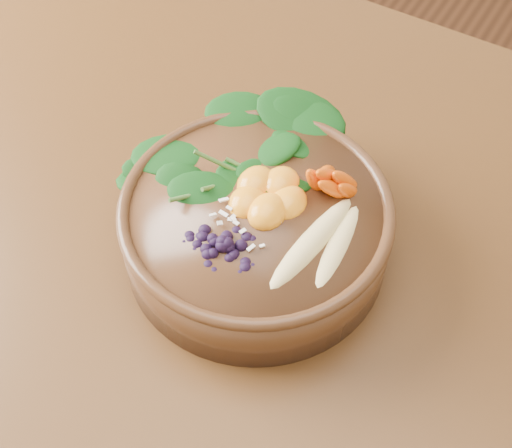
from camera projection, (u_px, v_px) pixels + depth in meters
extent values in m
plane|color=#381E0F|center=(255.00, 442.00, 1.45)|extent=(4.00, 4.00, 0.00)
cylinder|color=#331C0C|center=(63.00, 80.00, 1.58)|extent=(0.07, 0.07, 0.71)
cube|color=#533215|center=(254.00, 223.00, 0.87)|extent=(1.60, 0.90, 0.04)
cylinder|color=#51311A|center=(256.00, 230.00, 0.78)|extent=(0.32, 0.32, 0.08)
ellipsoid|color=#E0CC84|center=(339.00, 238.00, 0.71)|extent=(0.05, 0.15, 0.02)
ellipsoid|color=#E0CC84|center=(313.00, 232.00, 0.71)|extent=(0.04, 0.15, 0.02)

